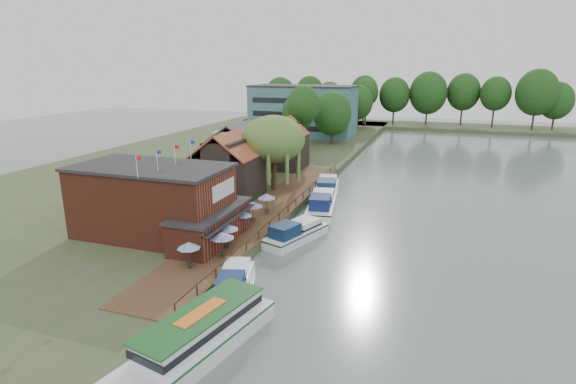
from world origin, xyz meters
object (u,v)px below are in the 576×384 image
(cottage_c, at_px, (284,143))
(cruiser_2, at_px, (322,202))
(tour_boat, at_px, (195,336))
(umbrella_2, at_px, (227,236))
(umbrella_4, at_px, (253,212))
(umbrella_3, at_px, (242,222))
(umbrella_1, at_px, (222,245))
(umbrella_5, at_px, (267,204))
(pub, at_px, (170,202))
(hotel_block, at_px, (303,110))
(willow, at_px, (274,153))
(cruiser_3, at_px, (327,185))
(cottage_a, at_px, (228,165))
(cruiser_1, at_px, (296,230))
(cruiser_0, at_px, (234,280))
(cottage_b, at_px, (239,151))
(swan, at_px, (217,309))
(umbrella_0, at_px, (189,255))

(cottage_c, bearing_deg, cruiser_2, -57.82)
(tour_boat, bearing_deg, umbrella_2, 120.88)
(umbrella_4, bearing_deg, umbrella_3, -86.08)
(umbrella_1, distance_m, umbrella_5, 12.97)
(pub, xyz_separation_m, umbrella_5, (6.46, 9.88, -2.36))
(pub, distance_m, hotel_block, 71.49)
(willow, relative_size, cruiser_3, 0.98)
(umbrella_4, bearing_deg, cruiser_2, 59.61)
(willow, height_order, tour_boat, willow)
(cottage_a, relative_size, umbrella_3, 3.62)
(cruiser_1, bearing_deg, umbrella_2, -107.38)
(cruiser_0, bearing_deg, cottage_c, 87.68)
(willow, xyz_separation_m, umbrella_1, (3.79, -23.07, -3.93))
(cottage_c, xyz_separation_m, tour_boat, (11.57, -49.23, -3.82))
(cruiser_0, xyz_separation_m, tour_boat, (1.38, -8.47, 0.35))
(cottage_b, height_order, willow, willow)
(umbrella_4, height_order, tour_boat, umbrella_4)
(pub, height_order, cottage_a, cottage_a)
(umbrella_4, bearing_deg, cottage_a, 129.91)
(umbrella_1, height_order, cruiser_3, umbrella_1)
(umbrella_4, bearing_deg, cottage_b, 118.70)
(umbrella_4, xyz_separation_m, cruiser_1, (5.32, -1.04, -1.13))
(cruiser_2, xyz_separation_m, cruiser_3, (-1.39, 8.18, -0.04))
(umbrella_1, xyz_separation_m, umbrella_5, (-0.83, 12.95, 0.00))
(umbrella_1, bearing_deg, cottage_c, 101.13)
(tour_boat, height_order, swan, tour_boat)
(hotel_block, relative_size, umbrella_2, 10.69)
(pub, xyz_separation_m, cottage_a, (-1.00, 15.00, 0.60))
(cruiser_2, bearing_deg, tour_boat, -99.37)
(cottage_b, relative_size, cruiser_0, 1.06)
(pub, relative_size, umbrella_3, 8.42)
(cruiser_0, distance_m, cruiser_3, 30.56)
(cottage_a, distance_m, cruiser_0, 24.82)
(umbrella_5, distance_m, cruiser_1, 6.83)
(willow, height_order, cruiser_0, willow)
(umbrella_4, relative_size, cruiser_3, 0.22)
(hotel_block, bearing_deg, umbrella_3, -78.02)
(pub, relative_size, umbrella_4, 8.42)
(umbrella_4, relative_size, cruiser_2, 0.22)
(cottage_b, height_order, umbrella_4, cottage_b)
(hotel_block, relative_size, umbrella_3, 10.69)
(umbrella_0, distance_m, cruiser_0, 4.68)
(willow, distance_m, umbrella_4, 14.37)
(cruiser_1, bearing_deg, cottage_b, 147.82)
(cottage_a, relative_size, cruiser_2, 0.79)
(umbrella_3, bearing_deg, tour_boat, -74.29)
(hotel_block, bearing_deg, cruiser_0, -76.83)
(cruiser_1, bearing_deg, umbrella_1, -96.88)
(umbrella_5, bearing_deg, cottage_b, 124.68)
(cottage_c, bearing_deg, umbrella_4, -77.39)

